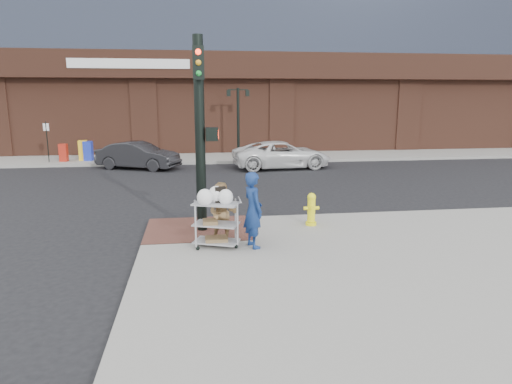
{
  "coord_description": "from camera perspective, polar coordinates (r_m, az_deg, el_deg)",
  "views": [
    {
      "loc": [
        -0.69,
        -11.03,
        3.64
      ],
      "look_at": [
        0.88,
        0.3,
        1.25
      ],
      "focal_mm": 32.0,
      "sensor_mm": 36.0,
      "label": 1
    }
  ],
  "objects": [
    {
      "name": "utility_cart",
      "position": [
        10.79,
        -5.02,
        -3.49
      ],
      "size": [
        1.17,
        0.91,
        1.44
      ],
      "color": "#949499",
      "rests_on": "sidewalk_near"
    },
    {
      "name": "sedan_dark",
      "position": [
        24.21,
        -14.52,
        4.45
      ],
      "size": [
        4.47,
        3.08,
        1.4
      ],
      "primitive_type": "imported",
      "rotation": [
        0.0,
        0.0,
        1.15
      ],
      "color": "black",
      "rests_on": "ground"
    },
    {
      "name": "minivan_white",
      "position": [
        23.74,
        3.24,
        4.68
      ],
      "size": [
        5.26,
        2.81,
        1.41
      ],
      "primitive_type": "imported",
      "rotation": [
        0.0,
        0.0,
        1.67
      ],
      "color": "silver",
      "rests_on": "ground"
    },
    {
      "name": "sidewalk_far",
      "position": [
        45.15,
        9.18,
        7.12
      ],
      "size": [
        65.0,
        36.0,
        0.15
      ],
      "primitive_type": "cube",
      "color": "gray",
      "rests_on": "ground"
    },
    {
      "name": "traffic_signal_pole",
      "position": [
        11.84,
        -6.92,
        7.8
      ],
      "size": [
        0.61,
        0.51,
        5.0
      ],
      "color": "black",
      "rests_on": "sidewalk_near"
    },
    {
      "name": "pedestrian_tan",
      "position": [
        11.03,
        -4.18,
        -2.63
      ],
      "size": [
        0.86,
        0.75,
        1.49
      ],
      "primitive_type": "imported",
      "rotation": [
        0.0,
        0.0,
        -0.3
      ],
      "color": "#9D794A",
      "rests_on": "sidewalk_near"
    },
    {
      "name": "fire_hydrant",
      "position": [
        12.69,
        6.93,
        -2.09
      ],
      "size": [
        0.43,
        0.3,
        0.91
      ],
      "color": "#FBF315",
      "rests_on": "sidewalk_near"
    },
    {
      "name": "ground",
      "position": [
        11.64,
        -4.14,
        -6.46
      ],
      "size": [
        220.0,
        220.0,
        0.0
      ],
      "primitive_type": "plane",
      "color": "black",
      "rests_on": "ground"
    },
    {
      "name": "newsbox_red",
      "position": [
        27.3,
        -22.92,
        4.55
      ],
      "size": [
        0.43,
        0.4,
        0.97
      ],
      "primitive_type": "cube",
      "rotation": [
        0.0,
        0.0,
        -0.07
      ],
      "color": "#AC2113",
      "rests_on": "sidewalk_far"
    },
    {
      "name": "newsbox_blue",
      "position": [
        27.18,
        -20.24,
        4.84
      ],
      "size": [
        0.49,
        0.45,
        1.08
      ],
      "primitive_type": "cube",
      "rotation": [
        0.0,
        0.0,
        -0.09
      ],
      "color": "#1B2EB2",
      "rests_on": "sidewalk_far"
    },
    {
      "name": "brick_curb_ramp",
      "position": [
        12.43,
        -7.2,
        -4.57
      ],
      "size": [
        2.8,
        2.4,
        0.01
      ],
      "primitive_type": "cube",
      "color": "#4F2F25",
      "rests_on": "sidewalk_near"
    },
    {
      "name": "woman_blue",
      "position": [
        10.66,
        -0.37,
        -2.25
      ],
      "size": [
        0.61,
        0.76,
        1.8
      ],
      "primitive_type": "imported",
      "rotation": [
        0.0,
        0.0,
        1.88
      ],
      "color": "navy",
      "rests_on": "sidewalk_near"
    },
    {
      "name": "parking_sign",
      "position": [
        27.29,
        -24.63,
        5.71
      ],
      "size": [
        0.05,
        0.05,
        2.2
      ],
      "primitive_type": "cylinder",
      "color": "black",
      "rests_on": "sidewalk_far"
    },
    {
      "name": "lamp_post",
      "position": [
        27.19,
        -2.25,
        9.64
      ],
      "size": [
        1.32,
        0.22,
        4.0
      ],
      "color": "black",
      "rests_on": "sidewalk_far"
    },
    {
      "name": "newsbox_yellow",
      "position": [
        27.36,
        -20.8,
        4.89
      ],
      "size": [
        0.52,
        0.48,
        1.12
      ],
      "primitive_type": "cube",
      "rotation": [
        0.0,
        0.0,
        0.13
      ],
      "color": "yellow",
      "rests_on": "sidewalk_far"
    }
  ]
}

